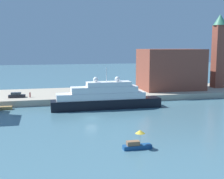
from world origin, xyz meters
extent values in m
plane|color=slate|center=(0.00, 0.00, 0.00)|extent=(400.00, 400.00, 0.00)
cube|color=#ADA38E|center=(0.00, 27.07, 0.87)|extent=(110.00, 22.14, 1.74)
cube|color=black|center=(5.60, 9.44, 1.25)|extent=(28.50, 4.52, 2.49)
cube|color=white|center=(4.17, 9.44, 3.34)|extent=(22.80, 4.16, 1.69)
cube|color=white|center=(5.03, 9.44, 4.98)|extent=(17.10, 3.80, 1.59)
cube|color=white|center=(6.17, 9.44, 6.38)|extent=(11.40, 3.44, 1.21)
cylinder|color=silver|center=(5.60, 9.44, 8.80)|extent=(0.16, 0.16, 3.64)
sphere|color=white|center=(8.45, 9.44, 7.62)|extent=(1.27, 1.27, 1.27)
sphere|color=white|center=(2.75, 9.44, 7.62)|extent=(1.27, 1.27, 1.27)
cube|color=navy|center=(3.79, -21.89, 0.32)|extent=(4.57, 1.28, 0.64)
cube|color=#8C6647|center=(3.10, -21.89, 0.98)|extent=(2.01, 1.02, 0.68)
cylinder|color=#B2B2B2|center=(4.24, -21.89, 1.57)|extent=(0.06, 0.06, 1.85)
cone|color=gold|center=(4.24, -21.89, 2.77)|extent=(1.56, 1.56, 0.54)
cube|color=olive|center=(-20.61, 13.84, 0.41)|extent=(4.80, 1.65, 0.81)
cube|color=brown|center=(31.31, 27.33, 8.39)|extent=(19.87, 13.48, 13.30)
cube|color=brown|center=(48.77, 27.15, 12.38)|extent=(3.48, 3.48, 21.28)
cone|color=#387A5B|center=(48.77, 27.15, 24.86)|extent=(4.52, 4.52, 3.68)
cube|color=black|center=(-17.53, 21.45, 2.12)|extent=(4.58, 1.73, 0.76)
cube|color=#262D33|center=(-17.76, 21.45, 2.83)|extent=(2.75, 1.56, 0.67)
cylinder|color=maroon|center=(-13.97, 20.94, 2.41)|extent=(0.36, 0.36, 1.34)
sphere|color=tan|center=(-13.97, 20.94, 3.21)|extent=(0.24, 0.24, 0.24)
cylinder|color=black|center=(4.10, 16.97, 2.13)|extent=(0.41, 0.41, 0.78)
camera|label=1|loc=(-10.42, -65.09, 16.10)|focal=47.96mm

